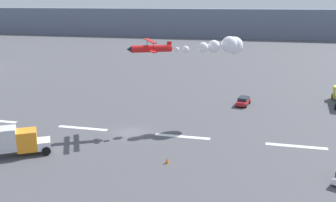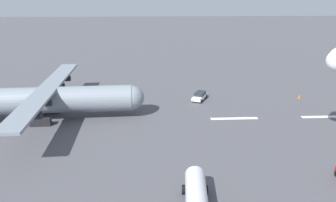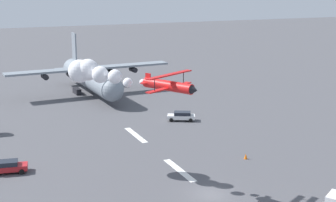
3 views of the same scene
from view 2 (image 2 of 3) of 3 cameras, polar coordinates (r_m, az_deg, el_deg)
name	(u,v)px [view 2 (image 2 of 3)]	position (r m, az deg, el deg)	size (l,w,h in m)	color
runway_stripe_3	(324,117)	(59.04, 26.95, -2.61)	(8.00, 0.90, 0.01)	white
runway_stripe_4	(234,118)	(53.13, 12.14, -3.17)	(8.00, 0.90, 0.01)	white
cargo_transport_plane	(57,99)	(53.82, -19.80, 0.38)	(29.11, 34.16, 11.53)	gray
followme_car_yellow	(200,96)	(60.87, 5.89, 0.96)	(3.65, 4.87, 1.52)	white
traffic_cone_far	(299,97)	(66.78, 23.09, 0.75)	(0.44, 0.44, 0.75)	orange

